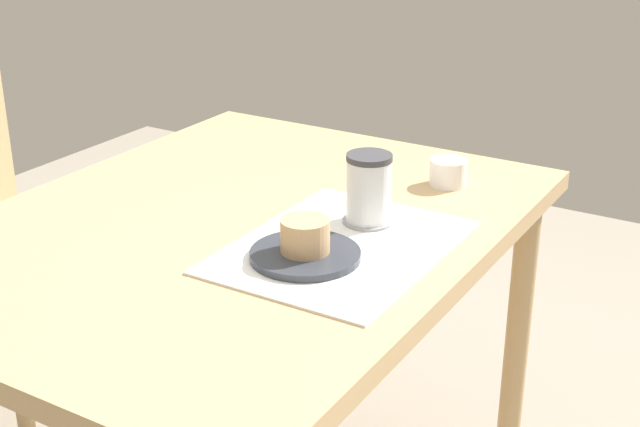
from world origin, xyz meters
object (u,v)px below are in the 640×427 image
object	(u,v)px
coffee_mug	(369,187)
pastry_plate	(305,255)
dining_table	(237,267)
sugar_bowl	(448,172)
pastry	(305,236)

from	to	relation	value
coffee_mug	pastry_plate	bearing A→B (deg)	175.14
dining_table	pastry_plate	size ratio (longest dim) A/B	6.30
dining_table	pastry_plate	xyz separation A→B (m)	(-0.07, -0.18, 0.10)
dining_table	sugar_bowl	world-z (taller)	sugar_bowl
dining_table	sugar_bowl	distance (m)	0.44
sugar_bowl	pastry	bearing A→B (deg)	172.60
sugar_bowl	dining_table	bearing A→B (deg)	145.60
dining_table	pastry	world-z (taller)	pastry
pastry	coffee_mug	distance (m)	0.18
dining_table	coffee_mug	size ratio (longest dim) A/B	9.42
pastry	sugar_bowl	bearing A→B (deg)	-7.40
pastry_plate	pastry	bearing A→B (deg)	63.43
sugar_bowl	pastry_plate	bearing A→B (deg)	172.60
dining_table	coffee_mug	distance (m)	0.27
dining_table	sugar_bowl	xyz separation A→B (m)	(0.35, -0.24, 0.11)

